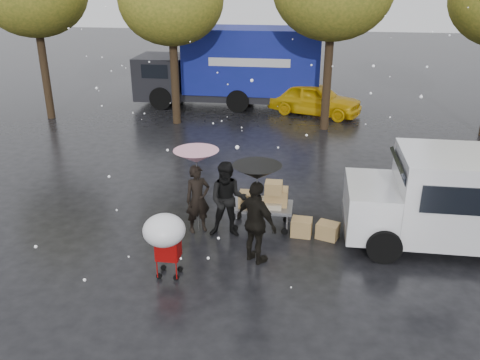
# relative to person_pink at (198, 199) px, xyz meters

# --- Properties ---
(ground) EXTENTS (90.00, 90.00, 0.00)m
(ground) POSITION_rel_person_pink_xyz_m (0.59, -0.98, -0.83)
(ground) COLOR black
(ground) RESTS_ON ground
(person_pink) EXTENTS (0.73, 0.66, 1.67)m
(person_pink) POSITION_rel_person_pink_xyz_m (0.00, 0.00, 0.00)
(person_pink) COLOR black
(person_pink) RESTS_ON ground
(person_middle) EXTENTS (0.95, 0.78, 1.84)m
(person_middle) POSITION_rel_person_pink_xyz_m (0.75, -0.14, 0.09)
(person_middle) COLOR black
(person_middle) RESTS_ON ground
(person_black) EXTENTS (1.14, 1.02, 1.85)m
(person_black) POSITION_rel_person_pink_xyz_m (1.53, -1.19, 0.09)
(person_black) COLOR black
(person_black) RESTS_ON ground
(umbrella_pink) EXTENTS (1.05, 1.05, 2.06)m
(umbrella_pink) POSITION_rel_person_pink_xyz_m (0.00, -0.00, 1.07)
(umbrella_pink) COLOR #4C4C4C
(umbrella_pink) RESTS_ON ground
(umbrella_black) EXTENTS (1.01, 1.01, 2.23)m
(umbrella_black) POSITION_rel_person_pink_xyz_m (1.53, -1.19, 1.24)
(umbrella_black) COLOR #4C4C4C
(umbrella_black) RESTS_ON ground
(vendor_cart) EXTENTS (1.52, 0.80, 1.27)m
(vendor_cart) POSITION_rel_person_pink_xyz_m (1.55, 0.41, -0.11)
(vendor_cart) COLOR slate
(vendor_cart) RESTS_ON ground
(shopping_cart) EXTENTS (0.84, 0.84, 1.46)m
(shopping_cart) POSITION_rel_person_pink_xyz_m (-0.18, -2.15, 0.23)
(shopping_cart) COLOR #9F0909
(shopping_cart) RESTS_ON ground
(white_van) EXTENTS (4.91, 2.18, 2.20)m
(white_van) POSITION_rel_person_pink_xyz_m (6.06, 0.14, 0.33)
(white_van) COLOR silver
(white_van) RESTS_ON ground
(blue_truck) EXTENTS (8.30, 2.60, 3.50)m
(blue_truck) POSITION_rel_person_pink_xyz_m (-1.00, 12.23, 0.92)
(blue_truck) COLOR navy
(blue_truck) RESTS_ON ground
(box_ground_near) EXTENTS (0.51, 0.42, 0.43)m
(box_ground_near) POSITION_rel_person_pink_xyz_m (2.47, 0.11, -0.62)
(box_ground_near) COLOR olive
(box_ground_near) RESTS_ON ground
(box_ground_far) EXTENTS (0.59, 0.52, 0.38)m
(box_ground_far) POSITION_rel_person_pink_xyz_m (3.08, 0.07, -0.64)
(box_ground_far) COLOR olive
(box_ground_far) RESTS_ON ground
(yellow_taxi) EXTENTS (4.34, 2.87, 1.37)m
(yellow_taxi) POSITION_rel_person_pink_xyz_m (2.67, 11.16, -0.15)
(yellow_taxi) COLOR #E5AF0C
(yellow_taxi) RESTS_ON ground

